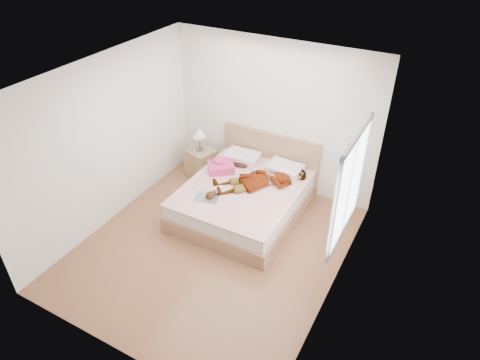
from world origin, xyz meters
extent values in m
plane|color=#4D2A18|center=(0.00, 0.00, 0.00)|extent=(4.00, 4.00, 0.00)
imported|color=white|center=(0.22, 1.19, 0.62)|extent=(1.52, 1.50, 0.21)
ellipsoid|color=black|center=(-0.35, 1.64, 0.55)|extent=(0.51, 0.57, 0.07)
cube|color=silver|center=(-0.28, 1.59, 0.69)|extent=(0.10, 0.10, 0.05)
plane|color=white|center=(0.00, 0.00, 2.60)|extent=(4.00, 4.00, 0.00)
plane|color=silver|center=(0.00, 2.00, 1.30)|extent=(3.60, 0.00, 3.60)
plane|color=silver|center=(0.00, -2.00, 1.30)|extent=(3.60, 0.00, 3.60)
plane|color=white|center=(-1.80, 0.00, 1.30)|extent=(0.00, 4.00, 4.00)
plane|color=white|center=(1.80, 0.00, 1.30)|extent=(0.00, 4.00, 4.00)
cube|color=white|center=(1.78, 0.30, 1.50)|extent=(0.02, 1.10, 1.30)
cube|color=silver|center=(1.78, -0.28, 1.50)|extent=(0.04, 0.06, 1.42)
cube|color=silver|center=(1.78, 0.88, 1.50)|extent=(0.04, 0.06, 1.42)
cube|color=silver|center=(1.78, 0.30, 0.82)|extent=(0.04, 1.22, 0.06)
cube|color=silver|center=(1.78, 0.30, 2.18)|extent=(0.04, 1.22, 0.06)
cube|color=silver|center=(1.77, 0.30, 1.50)|extent=(0.03, 0.04, 1.30)
cube|color=brown|center=(0.00, 0.95, 0.13)|extent=(1.78, 2.08, 0.26)
cube|color=silver|center=(0.00, 0.95, 0.37)|extent=(1.70, 2.00, 0.22)
cube|color=white|center=(0.00, 0.95, 0.49)|extent=(1.74, 2.04, 0.03)
cube|color=brown|center=(0.00, 1.96, 0.50)|extent=(1.80, 0.07, 1.00)
cube|color=white|center=(-0.40, 1.67, 0.57)|extent=(0.61, 0.44, 0.13)
cube|color=silver|center=(0.40, 1.67, 0.57)|extent=(0.60, 0.43, 0.13)
cube|color=#E63E83|center=(-0.55, 1.19, 0.58)|extent=(0.54, 0.53, 0.14)
ellipsoid|color=#EE4079|center=(-0.60, 1.23, 0.67)|extent=(0.30, 0.26, 0.13)
cube|color=white|center=(-0.35, 0.42, 0.52)|extent=(0.46, 0.37, 0.01)
cube|color=white|center=(-0.46, 0.40, 0.52)|extent=(0.27, 0.32, 0.02)
cube|color=black|center=(-0.25, 0.45, 0.52)|extent=(0.27, 0.32, 0.02)
cylinder|color=white|center=(-0.27, 0.59, 0.56)|extent=(0.09, 0.09, 0.09)
torus|color=white|center=(-0.22, 0.59, 0.56)|extent=(0.07, 0.02, 0.07)
cylinder|color=black|center=(-0.27, 0.59, 0.60)|extent=(0.08, 0.08, 0.00)
ellipsoid|color=black|center=(-0.30, 0.44, 0.57)|extent=(0.17, 0.18, 0.11)
ellipsoid|color=beige|center=(-0.30, 0.43, 0.57)|extent=(0.09, 0.10, 0.05)
sphere|color=black|center=(-0.27, 0.52, 0.57)|extent=(0.08, 0.08, 0.08)
sphere|color=pink|center=(-0.29, 0.55, 0.59)|extent=(0.03, 0.03, 0.03)
sphere|color=pink|center=(-0.23, 0.53, 0.59)|extent=(0.03, 0.03, 0.03)
ellipsoid|color=black|center=(-0.35, 0.42, 0.54)|extent=(0.05, 0.06, 0.03)
ellipsoid|color=black|center=(-0.26, 0.39, 0.54)|extent=(0.05, 0.06, 0.03)
cube|color=brown|center=(-1.18, 1.53, 0.28)|extent=(0.55, 0.52, 0.57)
cylinder|color=#464646|center=(-1.18, 1.53, 0.58)|extent=(0.18, 0.18, 0.02)
cylinder|color=#454545|center=(-1.18, 1.53, 0.72)|extent=(0.03, 0.03, 0.29)
cone|color=white|center=(-1.18, 1.53, 0.92)|extent=(0.28, 0.28, 0.17)
camera|label=1|loc=(2.62, -3.96, 4.39)|focal=32.00mm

